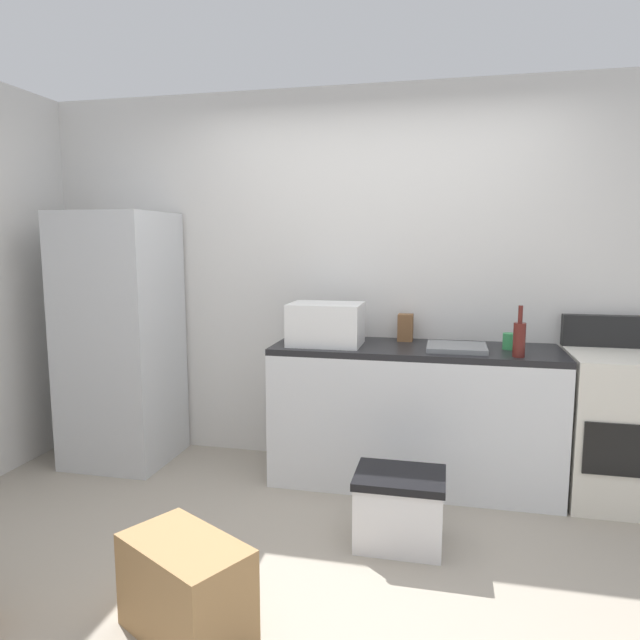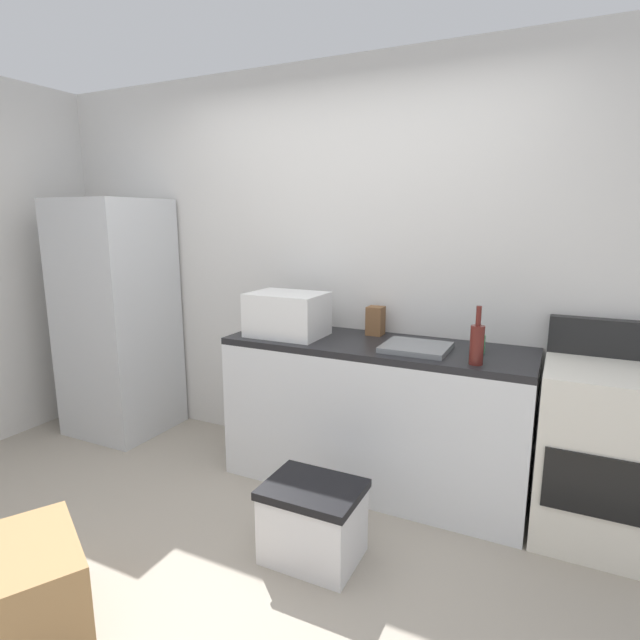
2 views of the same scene
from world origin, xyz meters
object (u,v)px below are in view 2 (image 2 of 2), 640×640
microwave (287,314)px  cardboard_box_large (37,589)px  refrigerator (118,318)px  coffee_mug (478,344)px  knife_block (375,321)px  storage_bin (313,521)px  wine_bottle (477,343)px  stove_oven (602,451)px

microwave → cardboard_box_large: microwave is taller
refrigerator → coffee_mug: 2.63m
knife_block → storage_bin: bearing=-86.7°
wine_bottle → coffee_mug: 0.24m
storage_bin → microwave: bearing=126.5°
microwave → cardboard_box_large: (-0.22, -1.62, -0.84)m
storage_bin → stove_oven: bearing=33.0°
wine_bottle → cardboard_box_large: size_ratio=0.57×
wine_bottle → storage_bin: 1.19m
cardboard_box_large → coffee_mug: bearing=51.4°
refrigerator → microwave: bearing=-0.4°
stove_oven → knife_block: (-1.29, 0.19, 0.52)m
coffee_mug → cardboard_box_large: (-1.37, -1.71, -0.75)m
knife_block → wine_bottle: bearing=-30.4°
storage_bin → wine_bottle: bearing=43.8°
cardboard_box_large → storage_bin: (0.77, 0.88, -0.00)m
coffee_mug → knife_block: bearing=165.8°
cardboard_box_large → storage_bin: 1.17m
microwave → knife_block: microwave is taller
refrigerator → wine_bottle: bearing=-3.3°
cardboard_box_large → stove_oven: bearing=40.0°
stove_oven → wine_bottle: wine_bottle is taller
coffee_mug → knife_block: 0.67m
microwave → knife_block: (0.49, 0.26, -0.05)m
coffee_mug → wine_bottle: bearing=-82.8°
refrigerator → cardboard_box_large: size_ratio=3.33×
microwave → coffee_mug: microwave is taller
knife_block → cardboard_box_large: size_ratio=0.34×
wine_bottle → microwave: bearing=173.1°
wine_bottle → coffee_mug: (-0.03, 0.23, -0.06)m
stove_oven → cardboard_box_large: 2.64m
stove_oven → wine_bottle: 0.85m
refrigerator → storage_bin: 2.27m
refrigerator → microwave: size_ratio=3.83×
stove_oven → microwave: microwave is taller
microwave → wine_bottle: 1.18m
wine_bottle → storage_bin: bearing=-136.2°
coffee_mug → storage_bin: size_ratio=0.22×
wine_bottle → knife_block: 0.79m
stove_oven → coffee_mug: size_ratio=11.00×
microwave → storage_bin: microwave is taller
stove_oven → storage_bin: (-1.24, -0.80, -0.27)m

